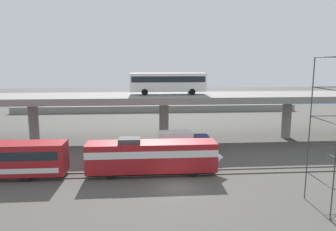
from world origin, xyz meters
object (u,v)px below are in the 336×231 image
(transit_bus_on_overpass, at_px, (168,82))
(parked_car_2, at_px, (55,101))
(train_locomotive, at_px, (158,155))
(parked_car_7, at_px, (212,98))
(parked_car_0, at_px, (101,100))
(parked_car_4, at_px, (256,100))
(parked_car_5, at_px, (194,100))
(parked_car_6, at_px, (184,99))
(parked_car_3, at_px, (41,102))
(service_truck_west, at_px, (182,141))
(parked_car_1, at_px, (111,101))

(transit_bus_on_overpass, relative_size, parked_car_2, 2.89)
(train_locomotive, bearing_deg, parked_car_7, 71.65)
(parked_car_0, relative_size, parked_car_4, 0.92)
(parked_car_4, relative_size, parked_car_5, 1.00)
(parked_car_6, distance_m, parked_car_7, 8.05)
(parked_car_2, height_order, parked_car_7, same)
(transit_bus_on_overpass, relative_size, parked_car_7, 2.84)
(train_locomotive, xyz_separation_m, parked_car_4, (28.74, 48.84, 0.20))
(parked_car_2, xyz_separation_m, parked_car_3, (-2.78, -2.93, 0.00))
(parked_car_6, bearing_deg, parked_car_0, 2.76)
(parked_car_2, height_order, parked_car_4, same)
(parked_car_2, xyz_separation_m, parked_car_5, (36.72, -1.64, 0.00))
(parked_car_3, xyz_separation_m, parked_car_6, (37.32, 5.21, -0.00))
(transit_bus_on_overpass, distance_m, service_truck_west, 11.39)
(service_truck_west, distance_m, parked_car_4, 47.81)
(parked_car_0, height_order, parked_car_1, same)
(transit_bus_on_overpass, bearing_deg, parked_car_4, 50.93)
(parked_car_6, bearing_deg, parked_car_5, 119.04)
(transit_bus_on_overpass, distance_m, parked_car_1, 36.39)
(service_truck_west, height_order, parked_car_5, parked_car_5)
(parked_car_5, bearing_deg, parked_car_7, 35.34)
(parked_car_0, bearing_deg, parked_car_1, -41.08)
(service_truck_west, xyz_separation_m, parked_car_0, (-16.70, 44.12, 0.76))
(parked_car_5, bearing_deg, parked_car_6, 119.04)
(parked_car_2, bearing_deg, parked_car_4, 177.62)
(transit_bus_on_overpass, bearing_deg, train_locomotive, -98.25)
(parked_car_1, bearing_deg, parked_car_4, 178.60)
(parked_car_5, bearing_deg, parked_car_4, -1.97)
(service_truck_west, height_order, parked_car_7, parked_car_7)
(parked_car_5, height_order, parked_car_7, same)
(parked_car_3, relative_size, parked_car_7, 1.09)
(parked_car_3, bearing_deg, parked_car_0, 15.74)
(parked_car_2, relative_size, parked_car_5, 0.89)
(parked_car_6, height_order, parked_car_7, same)
(parked_car_4, bearing_deg, parked_car_7, 156.61)
(parked_car_0, xyz_separation_m, parked_car_4, (41.75, -3.41, 0.00))
(service_truck_west, relative_size, parked_car_4, 1.46)
(parked_car_5, bearing_deg, transit_bus_on_overpass, -106.07)
(transit_bus_on_overpass, bearing_deg, parked_car_6, 78.76)
(parked_car_1, distance_m, parked_car_2, 14.68)
(parked_car_0, bearing_deg, parked_car_6, 2.76)
(train_locomotive, xyz_separation_m, parked_car_2, (-24.82, 51.06, 0.20))
(train_locomotive, bearing_deg, parked_car_2, 115.92)
(transit_bus_on_overpass, bearing_deg, parked_car_7, 67.53)
(service_truck_west, relative_size, parked_car_3, 1.49)
(parked_car_4, bearing_deg, parked_car_2, 177.62)
(parked_car_0, xyz_separation_m, parked_car_1, (2.82, -2.46, -0.00))
(parked_car_1, xyz_separation_m, parked_car_3, (-17.41, -1.66, 0.00))
(parked_car_1, xyz_separation_m, parked_car_2, (-14.63, 1.27, -0.00))
(service_truck_west, xyz_separation_m, parked_car_6, (6.03, 45.22, 0.76))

